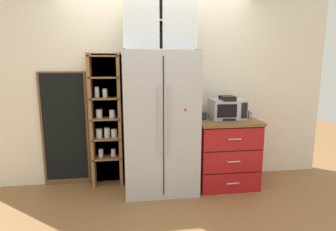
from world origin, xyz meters
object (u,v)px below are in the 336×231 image
microwave (227,109)px  chalkboard_menu (65,129)px  mug_navy (246,114)px  refrigerator (160,123)px  mug_charcoal (204,116)px  coffee_maker (226,107)px  bottle_amber (226,111)px

microwave → chalkboard_menu: 2.17m
mug_navy → chalkboard_menu: size_ratio=0.08×
refrigerator → mug_navy: bearing=4.5°
microwave → mug_navy: (0.28, 0.03, -0.08)m
chalkboard_menu → mug_charcoal: bearing=-8.3°
coffee_maker → bottle_amber: coffee_maker is taller
microwave → chalkboard_menu: chalkboard_menu is taller
mug_navy → mug_charcoal: bearing=-175.5°
coffee_maker → mug_charcoal: size_ratio=2.90×
mug_charcoal → mug_navy: 0.61m
coffee_maker → bottle_amber: bearing=90.0°
refrigerator → mug_charcoal: bearing=4.5°
coffee_maker → chalkboard_menu: 2.15m
refrigerator → bottle_amber: 0.89m
bottle_amber → microwave: bearing=39.3°
microwave → mug_navy: microwave is taller
mug_charcoal → bottle_amber: (0.29, -0.00, 0.06)m
refrigerator → bottle_amber: size_ratio=7.16×
chalkboard_menu → coffee_maker: bearing=-7.7°
mug_charcoal → mug_navy: bearing=4.5°
microwave → coffee_maker: bearing=-123.0°
microwave → mug_charcoal: size_ratio=4.12×
microwave → bottle_amber: 0.04m
mug_charcoal → chalkboard_menu: bearing=171.7°
bottle_amber → mug_navy: bearing=8.9°
mug_navy → bottle_amber: bearing=-171.1°
coffee_maker → refrigerator: bearing=-178.4°
coffee_maker → mug_charcoal: (-0.29, 0.02, -0.11)m
refrigerator → microwave: (0.90, 0.07, 0.15)m
microwave → mug_navy: size_ratio=3.76×
refrigerator → mug_charcoal: size_ratio=16.55×
refrigerator → microwave: size_ratio=4.02×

